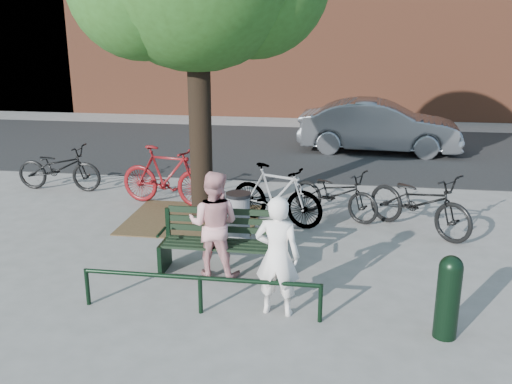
% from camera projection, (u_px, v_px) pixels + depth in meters
% --- Properties ---
extents(ground, '(90.00, 90.00, 0.00)m').
position_uv_depth(ground, '(221.00, 273.00, 8.36)').
color(ground, gray).
rests_on(ground, ground).
extents(dirt_pit, '(2.40, 2.00, 0.02)m').
position_uv_depth(dirt_pit, '(192.00, 219.00, 10.58)').
color(dirt_pit, brown).
rests_on(dirt_pit, ground).
extents(road, '(40.00, 7.00, 0.01)m').
position_uv_depth(road, '(282.00, 149.00, 16.40)').
color(road, black).
rests_on(road, ground).
extents(park_bench, '(1.74, 0.54, 0.97)m').
position_uv_depth(park_bench, '(221.00, 241.00, 8.29)').
color(park_bench, black).
rests_on(park_bench, ground).
extents(guard_railing, '(3.06, 0.06, 0.51)m').
position_uv_depth(guard_railing, '(200.00, 284.00, 7.11)').
color(guard_railing, black).
rests_on(guard_railing, ground).
extents(person_left, '(0.60, 0.43, 1.55)m').
position_uv_depth(person_left, '(277.00, 256.00, 7.00)').
color(person_left, white).
rests_on(person_left, ground).
extents(person_right, '(0.80, 0.65, 1.56)m').
position_uv_depth(person_right, '(214.00, 224.00, 8.08)').
color(person_right, pink).
rests_on(person_right, ground).
extents(bollard, '(0.27, 0.27, 1.02)m').
position_uv_depth(bollard, '(448.00, 294.00, 6.52)').
color(bollard, black).
rests_on(bollard, ground).
extents(litter_bin, '(0.42, 0.42, 0.85)m').
position_uv_depth(litter_bin, '(239.00, 217.00, 9.41)').
color(litter_bin, gray).
rests_on(litter_bin, ground).
extents(bicycle_a, '(1.90, 0.68, 1.00)m').
position_uv_depth(bicycle_a, '(59.00, 168.00, 12.32)').
color(bicycle_a, black).
rests_on(bicycle_a, ground).
extents(bicycle_b, '(2.06, 0.91, 1.19)m').
position_uv_depth(bicycle_b, '(167.00, 176.00, 11.29)').
color(bicycle_b, '#620E11').
rests_on(bicycle_b, ground).
extents(bicycle_c, '(1.86, 1.41, 0.94)m').
position_uv_depth(bicycle_c, '(335.00, 193.00, 10.59)').
color(bicycle_c, black).
rests_on(bicycle_c, ground).
extents(bicycle_d, '(1.89, 1.15, 1.10)m').
position_uv_depth(bicycle_d, '(276.00, 195.00, 10.25)').
color(bicycle_d, gray).
rests_on(bicycle_d, ground).
extents(bicycle_e, '(2.03, 1.90, 1.09)m').
position_uv_depth(bicycle_e, '(419.00, 202.00, 9.85)').
color(bicycle_e, black).
rests_on(bicycle_e, ground).
extents(parked_car, '(4.50, 1.81, 1.45)m').
position_uv_depth(parked_car, '(379.00, 126.00, 15.85)').
color(parked_car, slate).
rests_on(parked_car, ground).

